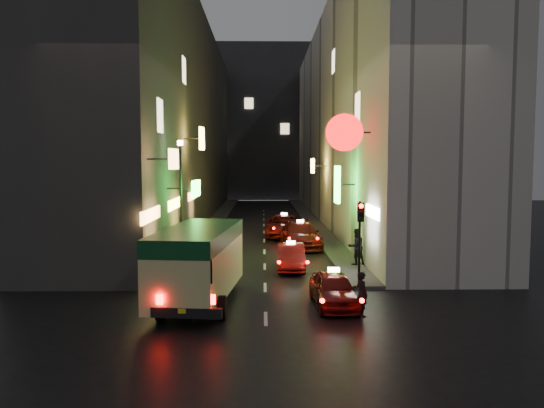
{
  "coord_description": "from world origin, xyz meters",
  "views": [
    {
      "loc": [
        -0.09,
        -13.55,
        5.27
      ],
      "look_at": [
        0.37,
        13.0,
        3.19
      ],
      "focal_mm": 35.0,
      "sensor_mm": 36.0,
      "label": 1
    }
  ],
  "objects": [
    {
      "name": "pedestrian_crossing",
      "position": [
        3.3,
        4.25,
        0.87
      ],
      "size": [
        0.56,
        0.67,
        1.75
      ],
      "primitive_type": "imported",
      "rotation": [
        0.0,
        0.0,
        1.95
      ],
      "color": "black",
      "rests_on": "ground"
    },
    {
      "name": "minibus",
      "position": [
        -2.49,
        6.0,
        1.8
      ],
      "size": [
        3.04,
        6.86,
        2.85
      ],
      "color": "#CAC87E",
      "rests_on": "ground"
    },
    {
      "name": "taxi_far",
      "position": [
        1.42,
        23.91,
        0.9
      ],
      "size": [
        2.51,
        5.76,
        1.98
      ],
      "color": "maroon",
      "rests_on": "ground"
    },
    {
      "name": "building_left",
      "position": [
        -8.0,
        33.99,
        9.0
      ],
      "size": [
        7.59,
        52.33,
        18.0
      ],
      "color": "#353230",
      "rests_on": "ground"
    },
    {
      "name": "lamp_post",
      "position": [
        -4.2,
        13.0,
        3.72
      ],
      "size": [
        0.28,
        0.28,
        6.22
      ],
      "color": "black",
      "rests_on": "sidewalk_left"
    },
    {
      "name": "building_right",
      "position": [
        8.0,
        33.99,
        9.0
      ],
      "size": [
        8.12,
        52.0,
        18.0
      ],
      "color": "beige",
      "rests_on": "ground"
    },
    {
      "name": "building_far",
      "position": [
        0.0,
        66.0,
        11.0
      ],
      "size": [
        30.0,
        10.0,
        22.0
      ],
      "primitive_type": "cube",
      "color": "#313136",
      "rests_on": "ground"
    },
    {
      "name": "taxi_second",
      "position": [
        1.29,
        12.31,
        0.73
      ],
      "size": [
        1.97,
        4.62,
        1.63
      ],
      "color": "maroon",
      "rests_on": "ground"
    },
    {
      "name": "taxi_third",
      "position": [
        2.23,
        19.11,
        0.91
      ],
      "size": [
        2.82,
        5.9,
        1.99
      ],
      "color": "maroon",
      "rests_on": "ground"
    },
    {
      "name": "sidewalk_right",
      "position": [
        4.25,
        34.0,
        0.07
      ],
      "size": [
        1.5,
        52.0,
        0.15
      ],
      "primitive_type": "cube",
      "color": "#494643",
      "rests_on": "ground"
    },
    {
      "name": "sidewalk_left",
      "position": [
        -4.25,
        34.0,
        0.07
      ],
      "size": [
        1.5,
        52.0,
        0.15
      ],
      "primitive_type": "cube",
      "color": "#494643",
      "rests_on": "ground"
    },
    {
      "name": "traffic_light",
      "position": [
        4.0,
        8.47,
        2.69
      ],
      "size": [
        0.26,
        0.43,
        3.5
      ],
      "color": "black",
      "rests_on": "sidewalk_right"
    },
    {
      "name": "pedestrian_sidewalk",
      "position": [
        4.6,
        12.71,
        1.19
      ],
      "size": [
        0.89,
        0.7,
        2.07
      ],
      "primitive_type": "imported",
      "rotation": [
        0.0,
        0.0,
        3.44
      ],
      "color": "black",
      "rests_on": "sidewalk_right"
    },
    {
      "name": "taxi_near",
      "position": [
        2.5,
        5.55,
        0.74
      ],
      "size": [
        2.13,
        4.72,
        1.64
      ],
      "color": "maroon",
      "rests_on": "ground"
    },
    {
      "name": "ground",
      "position": [
        0.0,
        0.0,
        0.0
      ],
      "size": [
        120.0,
        120.0,
        0.0
      ],
      "primitive_type": "plane",
      "color": "black",
      "rests_on": "ground"
    }
  ]
}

